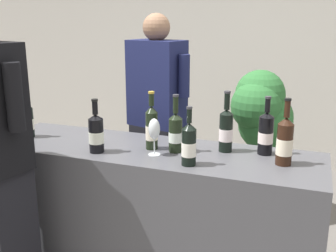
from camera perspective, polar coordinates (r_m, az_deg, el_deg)
name	(u,v)px	position (r m, az deg, el deg)	size (l,w,h in m)	color
wall_back	(237,41)	(4.74, 9.83, 11.78)	(8.00, 0.10, 2.80)	beige
counter	(151,220)	(2.53, -2.47, -13.24)	(1.98, 0.57, 0.92)	#4C4C51
wine_bottle_0	(266,133)	(2.29, 13.75, -0.99)	(0.08, 0.08, 0.33)	black
wine_bottle_1	(285,141)	(2.15, 16.28, -2.11)	(0.08, 0.08, 0.35)	black
wine_bottle_2	(189,144)	(2.06, 2.99, -2.62)	(0.08, 0.08, 0.31)	black
wine_bottle_3	(226,130)	(2.29, 8.25, -0.54)	(0.08, 0.08, 0.35)	black
wine_bottle_4	(96,133)	(2.30, -10.19, -1.00)	(0.09, 0.09, 0.31)	black
wine_bottle_5	(28,119)	(2.70, -19.37, 0.88)	(0.08, 0.08, 0.32)	black
wine_bottle_6	(152,127)	(2.31, -2.34, -0.21)	(0.07, 0.07, 0.34)	black
wine_bottle_7	(176,132)	(2.27, 1.08, -0.85)	(0.08, 0.08, 0.33)	black
wine_glass	(154,130)	(2.20, -1.97, -0.63)	(0.07, 0.07, 0.21)	silver
person_server	(157,132)	(3.02, -1.55, -0.84)	(0.54, 0.33, 1.70)	black
potted_shrub	(263,119)	(3.40, 13.31, 0.94)	(0.51, 0.51, 1.26)	brown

